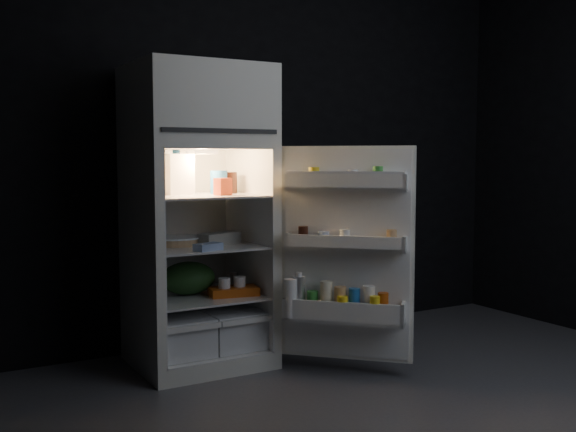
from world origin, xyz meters
TOP-DOWN VIEW (x-y plane):
  - floor at (0.00, 0.00)m, footprint 4.00×3.40m
  - wall_back at (0.00, 1.70)m, footprint 4.00×0.00m
  - refrigerator at (-0.67, 1.32)m, footprint 0.76×0.71m
  - fridge_door at (-0.03, 0.68)m, footprint 0.65×0.64m
  - milk_jug at (-0.78, 1.34)m, footprint 0.18×0.18m
  - mayo_jar at (-0.53, 1.30)m, footprint 0.13×0.13m
  - jam_jar at (-0.46, 1.33)m, footprint 0.12×0.12m
  - amber_bottle at (-0.93, 1.36)m, footprint 0.11×0.11m
  - small_carton at (-0.58, 1.14)m, footprint 0.10×0.09m
  - egg_carton at (-0.56, 1.24)m, footprint 0.29×0.19m
  - pie at (-0.79, 1.35)m, footprint 0.36×0.36m
  - flat_package at (-0.72, 1.03)m, footprint 0.18×0.13m
  - wrapped_pkg at (-0.45, 1.44)m, footprint 0.12×0.10m
  - produce_bag at (-0.73, 1.32)m, footprint 0.41×0.38m
  - yogurt_tray at (-0.51, 1.15)m, footprint 0.31×0.20m
  - small_can_red at (-0.56, 1.46)m, footprint 0.08×0.08m
  - small_can_silver at (-0.39, 1.43)m, footprint 0.08×0.08m

SIDE VIEW (x-z plane):
  - floor at x=0.00m, z-range 0.00..0.00m
  - yogurt_tray at x=-0.51m, z-range 0.43..0.48m
  - small_can_red at x=-0.56m, z-range 0.43..0.52m
  - small_can_silver at x=-0.39m, z-range 0.43..0.52m
  - produce_bag at x=-0.73m, z-range 0.43..0.62m
  - fridge_door at x=-0.03m, z-range 0.07..1.29m
  - pie at x=-0.79m, z-range 0.73..0.77m
  - flat_package at x=-0.72m, z-range 0.73..0.77m
  - wrapped_pkg at x=-0.45m, z-range 0.73..0.78m
  - egg_carton at x=-0.56m, z-range 0.73..0.80m
  - refrigerator at x=-0.67m, z-range 0.07..1.85m
  - small_carton at x=-0.58m, z-range 1.03..1.13m
  - jam_jar at x=-0.46m, z-range 1.03..1.16m
  - mayo_jar at x=-0.53m, z-range 1.03..1.17m
  - amber_bottle at x=-0.93m, z-range 1.03..1.25m
  - milk_jug at x=-0.78m, z-range 1.03..1.27m
  - wall_back at x=0.00m, z-range 0.00..2.70m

